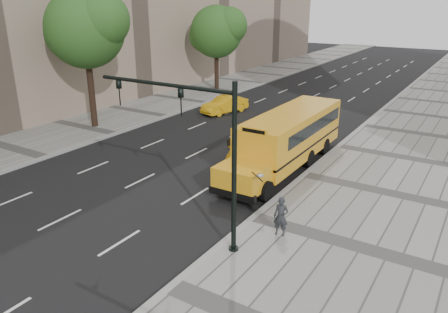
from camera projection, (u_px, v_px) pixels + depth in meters
The scene contains 12 objects.
ground at pixel (210, 156), 26.09m from camera, with size 140.00×140.00×0.00m, color black.
sidewalk_museum at pixel (426, 202), 20.06m from camera, with size 12.00×140.00×0.15m, color gray.
sidewalk_far at pixel (84, 128), 31.56m from camera, with size 6.00×140.00×0.15m, color gray.
curb_museum at pixel (304, 176), 23.06m from camera, with size 0.30×140.00×0.15m, color gray.
curb_far at pixel (114, 134), 30.06m from camera, with size 0.30×140.00×0.15m, color gray.
tree_b at pixel (86, 28), 29.37m from camera, with size 6.02×5.35×9.64m.
tree_c at pixel (217, 31), 42.70m from camera, with size 5.71×5.08×8.34m.
school_bus at pixel (289, 135), 24.18m from camera, with size 2.96×11.56×3.19m.
taxi_near at pixel (244, 148), 25.27m from camera, with size 1.67×4.15×1.41m, color orange.
taxi_far at pixel (225, 105), 35.76m from camera, with size 1.45×4.15×1.37m, color orange.
pedestrian at pixel (281, 217), 16.89m from camera, with size 0.58×0.38×1.59m, color #25272B.
traffic_signal at pixel (200, 142), 15.51m from camera, with size 6.18×0.36×6.40m.
Camera 1 is at (13.75, -20.31, 8.91)m, focal length 35.00 mm.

